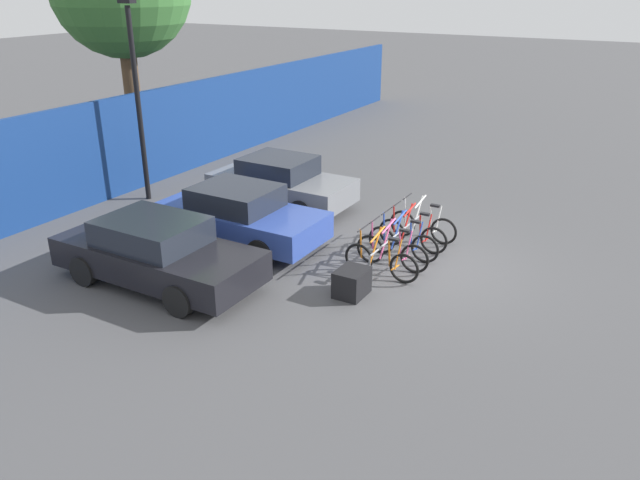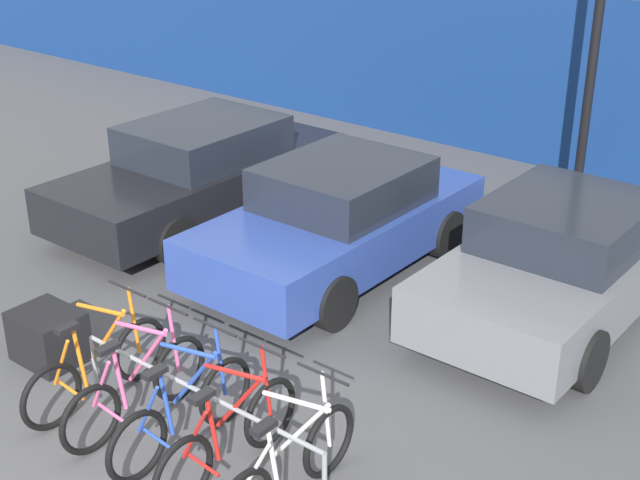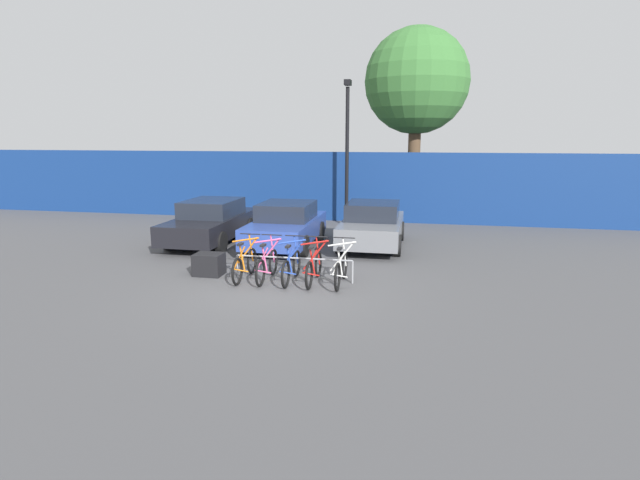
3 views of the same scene
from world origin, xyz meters
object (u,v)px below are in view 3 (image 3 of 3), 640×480
at_px(bike_rack, 294,261).
at_px(car_blue, 286,225).
at_px(car_black, 211,222).
at_px(bicycle_blue, 291,266).
at_px(bicycle_red, 314,268).
at_px(bicycle_orange, 245,264).
at_px(cargo_crate, 209,264).
at_px(bicycle_white, 341,269).
at_px(car_grey, 372,225).
at_px(tree_behind_hoarding, 417,82).
at_px(bicycle_pink, 267,265).
at_px(lamp_post, 347,145).

distance_m(bike_rack, car_blue, 3.75).
height_order(bike_rack, car_black, car_black).
bearing_deg(bicycle_blue, bicycle_red, -3.61).
distance_m(bicycle_orange, cargo_crate, 1.03).
xyz_separation_m(bike_rack, car_blue, (-1.15, 3.57, 0.22)).
bearing_deg(car_black, bicycle_white, -38.29).
xyz_separation_m(bike_rack, cargo_crate, (-2.20, 0.02, -0.20)).
height_order(bicycle_white, car_grey, car_grey).
distance_m(bicycle_blue, tree_behind_hoarding, 12.27).
bearing_deg(bicycle_blue, car_blue, 103.32).
bearing_deg(bicycle_pink, lamp_post, 82.15).
height_order(bike_rack, car_grey, car_grey).
height_order(bicycle_white, car_blue, car_blue).
xyz_separation_m(bicycle_white, tree_behind_hoarding, (1.43, 10.77, 5.24)).
relative_size(bicycle_orange, car_grey, 0.44).
bearing_deg(car_black, lamp_post, 46.69).
height_order(bicycle_blue, cargo_crate, bicycle_blue).
xyz_separation_m(bicycle_white, lamp_post, (-1.05, 7.97, 2.71)).
relative_size(bicycle_orange, car_blue, 0.42).
relative_size(bicycle_pink, car_blue, 0.42).
relative_size(bicycle_orange, bicycle_white, 1.00).
height_order(bicycle_pink, lamp_post, lamp_post).
relative_size(car_black, cargo_crate, 6.33).
relative_size(bicycle_pink, bicycle_white, 1.00).
relative_size(bicycle_blue, car_blue, 0.42).
distance_m(bicycle_pink, bicycle_blue, 0.61).
bearing_deg(bike_rack, bicycle_blue, -97.24).
xyz_separation_m(bicycle_orange, lamp_post, (1.32, 7.97, 2.71)).
bearing_deg(car_grey, bike_rack, -109.92).
distance_m(bicycle_red, car_blue, 4.09).
height_order(bike_rack, bicycle_blue, bicycle_blue).
xyz_separation_m(bicycle_orange, car_grey, (2.69, 4.29, 0.31)).
relative_size(bicycle_orange, car_black, 0.39).
xyz_separation_m(bicycle_orange, cargo_crate, (-1.01, 0.17, -0.10)).
height_order(bicycle_blue, bicycle_white, same).
distance_m(car_blue, car_grey, 2.71).
height_order(bicycle_orange, lamp_post, lamp_post).
height_order(car_black, car_blue, same).
relative_size(bicycle_pink, bicycle_red, 1.00).
relative_size(bike_rack, cargo_crate, 4.17).
distance_m(bicycle_blue, car_blue, 3.90).
height_order(bicycle_red, bicycle_white, same).
bearing_deg(bicycle_orange, lamp_post, 78.98).
bearing_deg(lamp_post, car_blue, -106.79).
relative_size(bicycle_orange, bicycle_blue, 1.00).
distance_m(bicycle_blue, cargo_crate, 2.19).
xyz_separation_m(bike_rack, lamp_post, (0.13, 7.83, 2.61)).
xyz_separation_m(car_black, car_blue, (2.57, -0.16, -0.00)).
height_order(bicycle_pink, bicycle_blue, same).
bearing_deg(car_black, bicycle_pink, -51.39).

